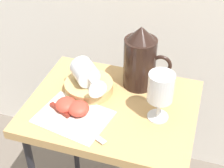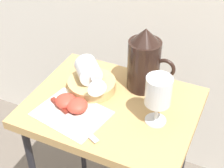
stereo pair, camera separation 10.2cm
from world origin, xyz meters
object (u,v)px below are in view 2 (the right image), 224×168
(pitcher, at_px, (144,64))
(apple_half_left, at_px, (66,101))
(table, at_px, (112,123))
(wine_glass_tipped_near, at_px, (89,71))
(basket_tray, at_px, (92,85))
(knife, at_px, (67,113))
(wine_glass_upright, at_px, (158,93))
(apple_half_right, at_px, (77,106))

(pitcher, height_order, apple_half_left, pitcher)
(table, xyz_separation_m, wine_glass_tipped_near, (-0.10, 0.04, 0.16))
(table, distance_m, basket_tray, 0.14)
(wine_glass_tipped_near, height_order, knife, wine_glass_tipped_near)
(wine_glass_upright, height_order, knife, wine_glass_upright)
(apple_half_right, bearing_deg, basket_tray, 94.90)
(wine_glass_upright, xyz_separation_m, apple_half_right, (-0.23, -0.06, -0.08))
(wine_glass_tipped_near, bearing_deg, wine_glass_upright, -12.55)
(table, bearing_deg, wine_glass_tipped_near, 158.40)
(apple_half_right, bearing_deg, knife, -127.27)
(wine_glass_tipped_near, bearing_deg, apple_half_left, -102.56)
(knife, bearing_deg, apple_half_left, 122.26)
(wine_glass_tipped_near, height_order, apple_half_left, wine_glass_tipped_near)
(basket_tray, relative_size, apple_half_left, 2.41)
(table, relative_size, wine_glass_upright, 4.56)
(apple_half_left, relative_size, apple_half_right, 1.00)
(wine_glass_upright, height_order, apple_half_right, wine_glass_upright)
(table, distance_m, pitcher, 0.22)
(pitcher, bearing_deg, apple_half_right, -124.77)
(basket_tray, height_order, knife, basket_tray)
(pitcher, distance_m, apple_half_right, 0.25)
(pitcher, bearing_deg, wine_glass_tipped_near, -151.41)
(apple_half_left, distance_m, apple_half_right, 0.04)
(table, relative_size, basket_tray, 4.52)
(apple_half_left, bearing_deg, apple_half_right, -6.44)
(table, xyz_separation_m, wine_glass_upright, (0.15, -0.02, 0.19))
(table, relative_size, wine_glass_tipped_near, 4.79)
(wine_glass_upright, distance_m, knife, 0.29)
(pitcher, height_order, wine_glass_upright, pitcher)
(basket_tray, relative_size, wine_glass_tipped_near, 1.06)
(wine_glass_tipped_near, bearing_deg, knife, -91.34)
(table, xyz_separation_m, pitcher, (0.06, 0.13, 0.17))
(basket_tray, xyz_separation_m, apple_half_right, (0.01, -0.12, 0.00))
(wine_glass_upright, distance_m, wine_glass_tipped_near, 0.26)
(wine_glass_upright, xyz_separation_m, wine_glass_tipped_near, (-0.25, 0.06, -0.03))
(apple_half_left, bearing_deg, basket_tray, 73.55)
(pitcher, bearing_deg, basket_tray, -150.52)
(wine_glass_tipped_near, relative_size, apple_half_left, 2.27)
(pitcher, relative_size, knife, 1.01)
(apple_half_left, bearing_deg, pitcher, 47.07)
(wine_glass_tipped_near, relative_size, knife, 0.69)
(table, xyz_separation_m, knife, (-0.10, -0.10, 0.09))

